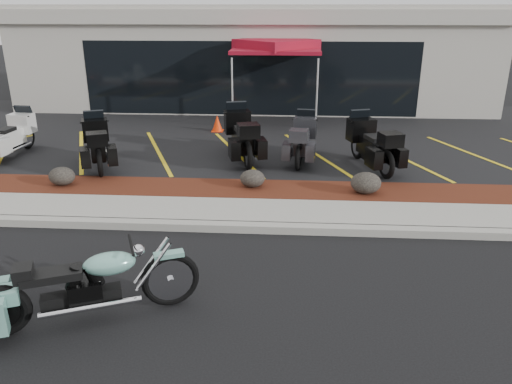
# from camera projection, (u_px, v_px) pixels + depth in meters

# --- Properties ---
(ground) EXTENTS (90.00, 90.00, 0.00)m
(ground) POSITION_uv_depth(u_px,v_px,m) (204.00, 252.00, 8.61)
(ground) COLOR black
(ground) RESTS_ON ground
(curb) EXTENTS (24.00, 0.25, 0.15)m
(curb) POSITION_uv_depth(u_px,v_px,m) (211.00, 226.00, 9.42)
(curb) COLOR gray
(curb) RESTS_ON ground
(sidewalk) EXTENTS (24.00, 1.20, 0.15)m
(sidewalk) POSITION_uv_depth(u_px,v_px,m) (216.00, 212.00, 10.07)
(sidewalk) COLOR gray
(sidewalk) RESTS_ON ground
(mulch_bed) EXTENTS (24.00, 1.20, 0.16)m
(mulch_bed) POSITION_uv_depth(u_px,v_px,m) (224.00, 191.00, 11.19)
(mulch_bed) COLOR #37140C
(mulch_bed) RESTS_ON ground
(upper_lot) EXTENTS (26.00, 9.60, 0.15)m
(upper_lot) POSITION_uv_depth(u_px,v_px,m) (245.00, 133.00, 16.23)
(upper_lot) COLOR black
(upper_lot) RESTS_ON ground
(dealership_building) EXTENTS (18.00, 8.16, 4.00)m
(dealership_building) POSITION_uv_depth(u_px,v_px,m) (257.00, 54.00, 21.41)
(dealership_building) COLOR #A8A498
(dealership_building) RESTS_ON ground
(boulder_left) EXTENTS (0.59, 0.49, 0.42)m
(boulder_left) POSITION_uv_depth(u_px,v_px,m) (62.00, 176.00, 11.26)
(boulder_left) COLOR black
(boulder_left) RESTS_ON mulch_bed
(boulder_mid) EXTENTS (0.56, 0.47, 0.40)m
(boulder_mid) POSITION_uv_depth(u_px,v_px,m) (252.00, 178.00, 11.14)
(boulder_mid) COLOR black
(boulder_mid) RESTS_ON mulch_bed
(boulder_right) EXTENTS (0.66, 0.55, 0.47)m
(boulder_right) POSITION_uv_depth(u_px,v_px,m) (366.00, 183.00, 10.76)
(boulder_right) COLOR black
(boulder_right) RESTS_ON mulch_bed
(hero_cruiser) EXTENTS (3.11, 1.87, 1.07)m
(hero_cruiser) POSITION_uv_depth(u_px,v_px,m) (170.00, 272.00, 6.90)
(hero_cruiser) COLOR #6BA699
(hero_cruiser) RESTS_ON ground
(touring_white) EXTENTS (1.01, 2.19, 1.24)m
(touring_white) POSITION_uv_depth(u_px,v_px,m) (25.00, 127.00, 13.99)
(touring_white) COLOR silver
(touring_white) RESTS_ON upper_lot
(touring_black_front) EXTENTS (1.63, 2.38, 1.29)m
(touring_black_front) POSITION_uv_depth(u_px,v_px,m) (96.00, 134.00, 13.12)
(touring_black_front) COLOR black
(touring_black_front) RESTS_ON upper_lot
(touring_black_mid) EXTENTS (1.51, 2.56, 1.40)m
(touring_black_mid) POSITION_uv_depth(u_px,v_px,m) (237.00, 126.00, 13.74)
(touring_black_mid) COLOR black
(touring_black_mid) RESTS_ON upper_lot
(touring_grey) EXTENTS (1.09, 2.21, 1.23)m
(touring_grey) POSITION_uv_depth(u_px,v_px,m) (306.00, 131.00, 13.57)
(touring_grey) COLOR #29292E
(touring_grey) RESTS_ON upper_lot
(touring_black_rear) EXTENTS (1.49, 2.44, 1.33)m
(touring_black_rear) POSITION_uv_depth(u_px,v_px,m) (358.00, 134.00, 13.06)
(touring_black_rear) COLOR black
(touring_black_rear) RESTS_ON upper_lot
(traffic_cone) EXTENTS (0.45, 0.45, 0.52)m
(traffic_cone) POSITION_uv_depth(u_px,v_px,m) (217.00, 123.00, 16.08)
(traffic_cone) COLOR red
(traffic_cone) RESTS_ON upper_lot
(popup_canopy) EXTENTS (3.56, 3.56, 2.75)m
(popup_canopy) POSITION_uv_depth(u_px,v_px,m) (276.00, 47.00, 17.00)
(popup_canopy) COLOR silver
(popup_canopy) RESTS_ON upper_lot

